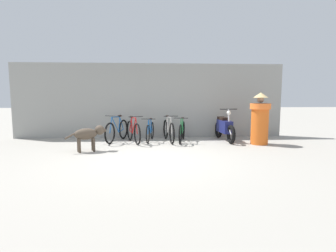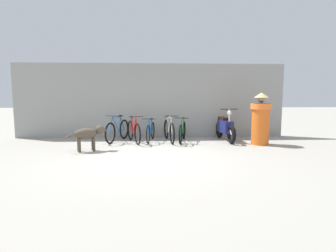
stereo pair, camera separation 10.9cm
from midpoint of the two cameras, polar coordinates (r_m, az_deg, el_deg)
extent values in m
plane|color=#9E998E|center=(6.57, -4.49, -6.96)|extent=(60.00, 60.00, 0.00)
cube|color=gray|center=(9.81, -4.23, 5.50)|extent=(9.94, 0.20, 2.72)
torus|color=black|center=(8.59, -12.90, -1.55)|extent=(0.27, 0.68, 0.70)
torus|color=black|center=(9.54, -10.00, -0.71)|extent=(0.27, 0.68, 0.70)
cylinder|color=#1959A5|center=(8.93, -11.74, 0.24)|extent=(0.19, 0.51, 0.58)
cylinder|color=#1959A5|center=(9.21, -10.90, 0.33)|extent=(0.07, 0.14, 0.53)
cylinder|color=#1959A5|center=(8.95, -11.63, 1.94)|extent=(0.21, 0.59, 0.06)
cylinder|color=#1959A5|center=(9.36, -10.50, -1.01)|extent=(0.15, 0.39, 0.08)
cylinder|color=#1959A5|center=(9.38, -10.39, 0.61)|extent=(0.12, 0.31, 0.49)
cylinder|color=#1959A5|center=(8.63, -12.70, 0.18)|extent=(0.08, 0.19, 0.51)
cube|color=black|center=(9.23, -10.80, 2.17)|extent=(0.12, 0.19, 0.05)
cylinder|color=black|center=(8.68, -12.51, 2.16)|extent=(0.45, 0.16, 0.02)
torus|color=black|center=(8.29, -7.09, -1.76)|extent=(0.27, 0.67, 0.69)
torus|color=black|center=(9.20, -8.66, -0.97)|extent=(0.27, 0.67, 0.69)
cylinder|color=red|center=(8.61, -7.76, 0.04)|extent=(0.18, 0.46, 0.57)
cylinder|color=red|center=(8.88, -8.20, 0.11)|extent=(0.07, 0.13, 0.52)
cylinder|color=red|center=(8.63, -7.86, 1.77)|extent=(0.20, 0.53, 0.06)
cylinder|color=red|center=(9.03, -8.38, -1.27)|extent=(0.14, 0.35, 0.08)
cylinder|color=red|center=(9.05, -8.48, 0.39)|extent=(0.12, 0.28, 0.48)
cylinder|color=red|center=(8.32, -7.24, 0.00)|extent=(0.08, 0.17, 0.51)
cube|color=black|center=(8.90, -8.31, 1.98)|extent=(0.12, 0.19, 0.05)
cylinder|color=black|center=(8.36, -7.40, 2.02)|extent=(0.44, 0.17, 0.02)
torus|color=black|center=(8.49, -4.77, -1.80)|extent=(0.13, 0.61, 0.61)
torus|color=black|center=(9.43, -3.80, -0.97)|extent=(0.13, 0.61, 0.61)
cylinder|color=#1959A5|center=(8.83, -4.38, -0.18)|extent=(0.10, 0.47, 0.51)
cylinder|color=#1959A5|center=(9.10, -4.10, -0.08)|extent=(0.05, 0.13, 0.46)
cylinder|color=#1959A5|center=(8.85, -4.35, 1.33)|extent=(0.11, 0.55, 0.06)
cylinder|color=#1959A5|center=(9.25, -3.97, -1.26)|extent=(0.08, 0.36, 0.07)
cylinder|color=#1959A5|center=(9.27, -3.93, 0.19)|extent=(0.07, 0.29, 0.43)
cylinder|color=#1959A5|center=(8.53, -4.71, -0.26)|extent=(0.05, 0.17, 0.45)
cube|color=black|center=(9.12, -4.07, 1.57)|extent=(0.10, 0.19, 0.05)
cylinder|color=black|center=(8.58, -4.64, 1.53)|extent=(0.46, 0.09, 0.02)
torus|color=black|center=(8.34, 0.47, -1.64)|extent=(0.14, 0.69, 0.69)
torus|color=black|center=(9.41, -0.85, -0.72)|extent=(0.14, 0.69, 0.69)
cylinder|color=beige|center=(8.73, -0.08, 0.21)|extent=(0.10, 0.54, 0.57)
cylinder|color=beige|center=(9.04, -0.46, 0.31)|extent=(0.05, 0.14, 0.53)
cylinder|color=beige|center=(8.76, -0.15, 1.93)|extent=(0.11, 0.63, 0.06)
cylinder|color=beige|center=(9.21, -0.63, -1.04)|extent=(0.08, 0.42, 0.08)
cylinder|color=beige|center=(9.24, -0.69, 0.60)|extent=(0.07, 0.33, 0.48)
cylinder|color=beige|center=(8.39, 0.36, 0.13)|extent=(0.05, 0.19, 0.51)
cube|color=black|center=(9.07, -0.52, 2.17)|extent=(0.09, 0.19, 0.05)
cylinder|color=black|center=(8.45, 0.25, 2.16)|extent=(0.46, 0.08, 0.02)
torus|color=black|center=(8.34, 2.32, -1.83)|extent=(0.19, 0.64, 0.64)
torus|color=black|center=(9.35, 3.03, -0.94)|extent=(0.19, 0.64, 0.64)
cylinder|color=#1E7238|center=(8.70, 2.62, -0.10)|extent=(0.13, 0.50, 0.53)
cylinder|color=#1E7238|center=(8.99, 2.82, 0.01)|extent=(0.05, 0.13, 0.49)
cylinder|color=#1E7238|center=(8.73, 2.67, 1.51)|extent=(0.15, 0.58, 0.06)
cylinder|color=#1E7238|center=(9.16, 2.91, -1.24)|extent=(0.11, 0.38, 0.08)
cylinder|color=#1E7238|center=(9.18, 2.95, 0.29)|extent=(0.09, 0.30, 0.45)
cylinder|color=#1E7238|center=(8.38, 2.39, -0.18)|extent=(0.07, 0.18, 0.47)
cube|color=black|center=(9.02, 2.87, 1.76)|extent=(0.11, 0.19, 0.05)
cylinder|color=black|center=(8.43, 2.46, 1.72)|extent=(0.45, 0.12, 0.02)
torus|color=black|center=(8.64, 13.20, -1.81)|extent=(0.15, 0.62, 0.61)
torus|color=black|center=(9.85, 10.62, -0.75)|extent=(0.15, 0.62, 0.61)
cube|color=navy|center=(9.22, 11.85, -0.08)|extent=(0.33, 0.95, 0.42)
cube|color=black|center=(9.35, 11.56, 1.62)|extent=(0.27, 0.61, 0.10)
cylinder|color=silver|center=(8.81, 12.74, 1.60)|extent=(0.06, 0.15, 0.62)
cylinder|color=silver|center=(8.71, 13.00, -1.10)|extent=(0.05, 0.22, 0.22)
cylinder|color=black|center=(8.83, 12.68, 3.60)|extent=(0.58, 0.06, 0.03)
sphere|color=silver|center=(8.81, 12.74, 2.80)|extent=(0.15, 0.15, 0.14)
ellipsoid|color=#4C3F33|center=(7.57, -17.85, -1.66)|extent=(0.70, 0.55, 0.32)
cylinder|color=#4C3F33|center=(7.73, -16.49, -3.74)|extent=(0.09, 0.09, 0.38)
cylinder|color=#4C3F33|center=(7.57, -16.21, -3.95)|extent=(0.09, 0.09, 0.38)
cylinder|color=#4C3F33|center=(7.66, -19.32, -3.93)|extent=(0.09, 0.09, 0.38)
cylinder|color=#4C3F33|center=(7.50, -19.10, -4.15)|extent=(0.09, 0.09, 0.38)
sphere|color=#4C3F33|center=(7.63, -15.04, -0.85)|extent=(0.36, 0.36, 0.27)
ellipsoid|color=#4C3F33|center=(7.66, -14.21, -0.95)|extent=(0.18, 0.16, 0.10)
cylinder|color=#4C3F33|center=(7.50, -21.01, -2.09)|extent=(0.27, 0.16, 0.17)
cylinder|color=orange|center=(8.79, 19.00, 0.42)|extent=(0.67, 0.67, 1.30)
cylinder|color=orange|center=(8.76, 19.13, 4.08)|extent=(0.79, 0.79, 0.18)
sphere|color=tan|center=(8.75, 19.18, 5.48)|extent=(0.26, 0.26, 0.21)
cone|color=tan|center=(8.75, 19.22, 6.38)|extent=(0.57, 0.57, 0.16)
camera|label=1|loc=(0.05, -90.40, -0.05)|focal=28.00mm
camera|label=2|loc=(0.05, 89.60, 0.05)|focal=28.00mm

